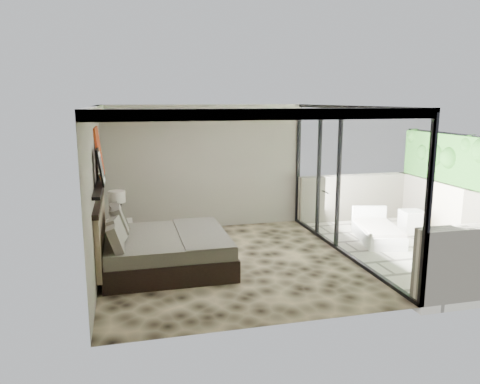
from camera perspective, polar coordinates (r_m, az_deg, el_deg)
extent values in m
plane|color=black|center=(8.59, -1.37, -8.57)|extent=(5.00, 5.00, 0.00)
cube|color=silver|center=(8.08, -1.46, 10.39)|extent=(4.50, 5.00, 0.02)
cube|color=gray|center=(10.63, -4.34, 3.03)|extent=(4.50, 0.02, 2.80)
cube|color=gray|center=(8.05, -17.18, -0.08)|extent=(0.02, 5.00, 2.80)
cube|color=white|center=(8.97, 12.76, 1.27)|extent=(0.08, 5.00, 2.80)
cube|color=#BBB4A0|center=(10.06, 20.11, -6.64)|extent=(3.00, 5.00, 0.12)
cube|color=beige|center=(10.71, 26.34, -2.69)|extent=(0.30, 5.00, 1.10)
cube|color=black|center=(8.12, -16.76, 0.77)|extent=(0.12, 2.20, 0.05)
cube|color=black|center=(8.38, -8.83, -7.88)|extent=(2.14, 2.04, 0.37)
cube|color=#545146|center=(8.29, -8.89, -5.95)|extent=(2.08, 1.98, 0.22)
cube|color=#45443C|center=(8.33, -4.71, -4.93)|extent=(0.81, 2.02, 0.03)
cube|color=#807151|center=(8.21, -16.62, -4.76)|extent=(0.08, 2.14, 1.02)
cube|color=black|center=(9.71, -14.44, -4.97)|extent=(0.68, 0.68, 0.52)
cone|color=black|center=(9.66, -14.67, -2.93)|extent=(0.19, 0.19, 0.17)
cone|color=black|center=(9.62, -14.72, -1.94)|extent=(0.19, 0.19, 0.17)
cylinder|color=beige|center=(9.57, -14.79, -0.54)|extent=(0.33, 0.33, 0.23)
cube|color=#A0480D|center=(8.82, -16.81, 4.68)|extent=(0.13, 0.90, 0.90)
cube|color=black|center=(7.95, -16.64, 2.93)|extent=(0.11, 0.50, 0.60)
cube|color=white|center=(11.20, 20.23, -3.31)|extent=(0.52, 0.52, 0.47)
cube|color=silver|center=(10.23, 16.46, -5.01)|extent=(1.06, 1.61, 0.26)
cube|color=beige|center=(10.19, 16.52, -4.11)|extent=(1.00, 1.51, 0.07)
cube|color=silver|center=(10.80, 15.47, -2.51)|extent=(0.75, 0.28, 0.32)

